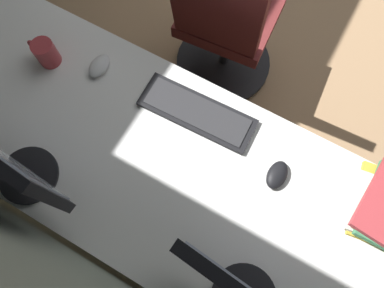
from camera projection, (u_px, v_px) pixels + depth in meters
desk at (185, 182)px, 1.25m from camera, size 2.04×0.72×0.73m
drawer_pedestal at (241, 236)px, 1.50m from camera, size 0.40×0.51×0.69m
keyboard_main at (197, 112)px, 1.25m from camera, size 0.42×0.16×0.02m
mouse_main at (277, 175)px, 1.17m from camera, size 0.06×0.10×0.03m
mouse_spare at (99, 66)px, 1.31m from camera, size 0.06×0.10×0.03m
coffee_mug at (46, 53)px, 1.29m from camera, size 0.12×0.08×0.10m
office_chair at (224, 27)px, 1.71m from camera, size 0.56×0.57×0.97m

